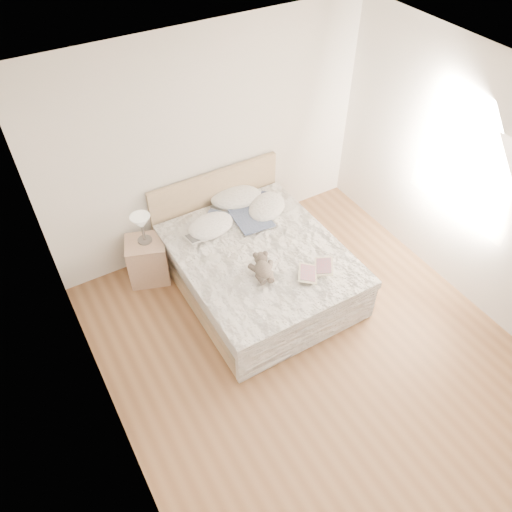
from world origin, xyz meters
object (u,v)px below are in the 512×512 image
(photo_book, at_px, (198,237))
(childrens_book, at_px, (316,270))
(table_lamp, at_px, (141,223))
(bed, at_px, (256,265))
(teddy_bear, at_px, (263,274))
(nightstand, at_px, (148,260))

(photo_book, height_order, childrens_book, childrens_book)
(table_lamp, bearing_deg, bed, -36.94)
(photo_book, relative_size, teddy_bear, 0.85)
(table_lamp, relative_size, childrens_book, 0.87)
(photo_book, bearing_deg, table_lamp, 140.03)
(bed, xyz_separation_m, table_lamp, (-1.02, 0.77, 0.51))
(bed, distance_m, teddy_bear, 0.59)
(table_lamp, distance_m, photo_book, 0.64)
(photo_book, bearing_deg, childrens_book, -60.84)
(childrens_book, distance_m, teddy_bear, 0.56)
(teddy_bear, bearing_deg, bed, 83.00)
(table_lamp, height_order, photo_book, table_lamp)
(table_lamp, relative_size, photo_book, 1.26)
(photo_book, distance_m, childrens_book, 1.39)
(childrens_book, bearing_deg, bed, 152.49)
(table_lamp, bearing_deg, teddy_bear, -55.19)
(table_lamp, bearing_deg, nightstand, -125.64)
(teddy_bear, bearing_deg, nightstand, 141.21)
(bed, xyz_separation_m, teddy_bear, (-0.18, -0.44, 0.34))
(table_lamp, xyz_separation_m, childrens_book, (1.36, -1.43, -0.19))
(childrens_book, relative_size, teddy_bear, 1.24)
(bed, bearing_deg, photo_book, 138.36)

